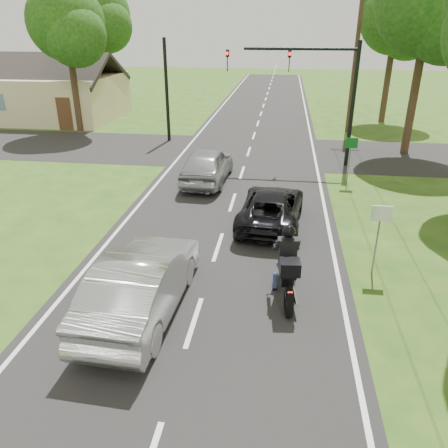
{
  "coord_description": "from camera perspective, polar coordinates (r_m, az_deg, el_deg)",
  "views": [
    {
      "loc": [
        1.9,
        -8.52,
        6.59
      ],
      "look_at": [
        0.33,
        3.0,
        1.3
      ],
      "focal_mm": 35.0,
      "sensor_mm": 36.0,
      "label": 1
    }
  ],
  "objects": [
    {
      "name": "utility_pole_far",
      "position": [
        30.86,
        16.88,
        20.7
      ],
      "size": [
        1.6,
        0.28,
        10.0
      ],
      "color": "#4B3322",
      "rests_on": "ground"
    },
    {
      "name": "tree_row_e",
      "position": [
        35.13,
        22.09,
        23.25
      ],
      "size": [
        5.28,
        5.12,
        9.61
      ],
      "color": "#332316",
      "rests_on": "ground"
    },
    {
      "name": "silver_suv",
      "position": [
        20.14,
        -2.19,
        7.76
      ],
      "size": [
        2.06,
        4.75,
        1.6
      ],
      "primitive_type": "imported",
      "rotation": [
        0.0,
        0.0,
        3.1
      ],
      "color": "#A2A4AA",
      "rests_on": "road"
    },
    {
      "name": "sign_green",
      "position": [
        20.35,
        16.2,
        9.3
      ],
      "size": [
        0.55,
        0.07,
        2.12
      ],
      "color": "slate",
      "rests_on": "ground"
    },
    {
      "name": "silver_sedan",
      "position": [
        11.01,
        -10.67,
        -7.53
      ],
      "size": [
        1.94,
        5.06,
        1.65
      ],
      "primitive_type": "imported",
      "rotation": [
        0.0,
        0.0,
        3.1
      ],
      "color": "#B0B0B5",
      "rests_on": "road"
    },
    {
      "name": "cross_road",
      "position": [
        25.46,
        3.26,
        9.43
      ],
      "size": [
        60.0,
        7.0,
        0.01
      ],
      "primitive_type": "cube",
      "color": "black",
      "rests_on": "ground"
    },
    {
      "name": "road",
      "position": [
        19.75,
        1.8,
        4.97
      ],
      "size": [
        8.0,
        100.0,
        0.01
      ],
      "primitive_type": "cube",
      "color": "black",
      "rests_on": "ground"
    },
    {
      "name": "motorcycle_rider",
      "position": [
        11.45,
        8.21,
        -6.06
      ],
      "size": [
        0.74,
        2.44,
        2.1
      ],
      "rotation": [
        0.0,
        0.0,
        0.1
      ],
      "color": "black",
      "rests_on": "ground"
    },
    {
      "name": "tree_left_far",
      "position": [
        41.34,
        -15.85,
        24.39
      ],
      "size": [
        5.76,
        5.58,
        10.14
      ],
      "color": "#332316",
      "rests_on": "ground"
    },
    {
      "name": "dark_suv",
      "position": [
        15.82,
        6.22,
        2.25
      ],
      "size": [
        2.45,
        4.72,
        1.27
      ],
      "primitive_type": "imported",
      "rotation": [
        0.0,
        0.0,
        3.07
      ],
      "color": "black",
      "rests_on": "road"
    },
    {
      "name": "ground",
      "position": [
        10.94,
        -3.94,
        -12.65
      ],
      "size": [
        140.0,
        140.0,
        0.0
      ],
      "primitive_type": "plane",
      "color": "#234C15",
      "rests_on": "ground"
    },
    {
      "name": "tree_left_near",
      "position": [
        31.42,
        -19.58,
        23.09
      ],
      "size": [
        5.12,
        4.96,
        9.22
      ],
      "color": "#332316",
      "rests_on": "ground"
    },
    {
      "name": "tree_row_d",
      "position": [
        26.3,
        26.07,
        24.09
      ],
      "size": [
        5.76,
        5.58,
        10.45
      ],
      "color": "#332316",
      "rests_on": "ground"
    },
    {
      "name": "house",
      "position": [
        37.44,
        -21.7,
        15.42
      ],
      "size": [
        10.2,
        8.0,
        4.84
      ],
      "color": "#CBBF8D",
      "rests_on": "ground"
    },
    {
      "name": "sign_white",
      "position": [
        12.85,
        19.68,
        0.08
      ],
      "size": [
        0.55,
        0.07,
        2.12
      ],
      "color": "slate",
      "rests_on": "ground"
    },
    {
      "name": "traffic_signal",
      "position": [
        22.7,
        11.92,
        17.76
      ],
      "size": [
        6.38,
        0.44,
        6.0
      ],
      "color": "black",
      "rests_on": "ground"
    },
    {
      "name": "signal_pole_far",
      "position": [
        27.69,
        -7.49,
        16.81
      ],
      "size": [
        0.2,
        0.2,
        6.0
      ],
      "primitive_type": "cylinder",
      "color": "black",
      "rests_on": "ground"
    }
  ]
}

